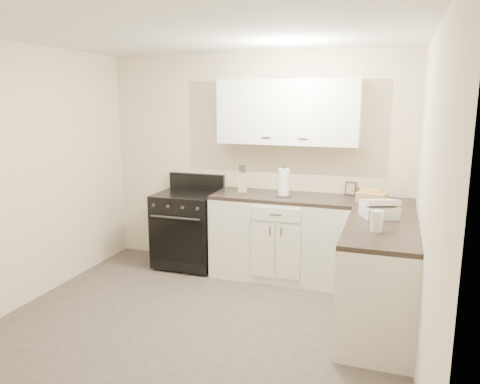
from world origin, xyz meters
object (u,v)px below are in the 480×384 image
(countertop_grill, at_px, (379,211))
(wicker_basket, at_px, (372,197))
(paper_towel, at_px, (284,183))
(knife_block, at_px, (242,182))
(stove, at_px, (188,229))

(countertop_grill, bearing_deg, wicker_basket, 76.57)
(wicker_basket, bearing_deg, countertop_grill, -81.32)
(paper_towel, xyz_separation_m, wicker_basket, (0.93, 0.01, -0.10))
(knife_block, xyz_separation_m, paper_towel, (0.50, -0.07, 0.04))
(paper_towel, distance_m, wicker_basket, 0.93)
(stove, relative_size, wicker_basket, 2.97)
(knife_block, xyz_separation_m, countertop_grill, (1.52, -0.69, -0.06))
(stove, height_order, wicker_basket, wicker_basket)
(wicker_basket, distance_m, countertop_grill, 0.63)
(stove, height_order, paper_towel, paper_towel)
(knife_block, relative_size, countertop_grill, 0.75)
(paper_towel, bearing_deg, stove, -179.86)
(stove, bearing_deg, countertop_grill, -15.56)
(stove, distance_m, wicker_basket, 2.16)
(knife_block, bearing_deg, countertop_grill, -40.50)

